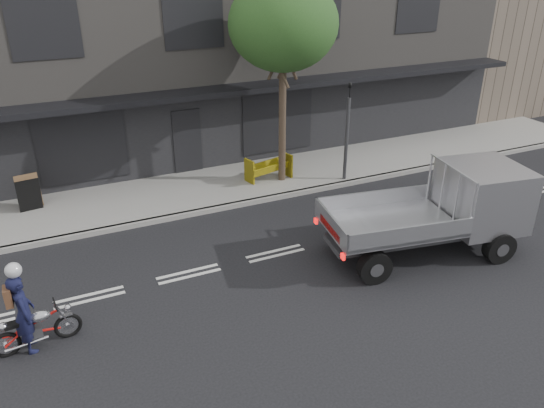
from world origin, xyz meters
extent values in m
plane|color=black|center=(0.00, 0.00, 0.00)|extent=(80.00, 80.00, 0.00)
cube|color=gray|center=(0.00, 4.70, 0.07)|extent=(32.00, 3.20, 0.15)
cube|color=gray|center=(0.00, 3.10, 0.07)|extent=(32.00, 0.20, 0.15)
cube|color=slate|center=(0.00, 11.30, 4.00)|extent=(26.00, 10.00, 8.00)
cylinder|color=#382B21|center=(2.20, 4.20, 2.00)|extent=(0.24, 0.24, 4.00)
ellipsoid|color=#1F461A|center=(2.20, 4.20, 5.30)|extent=(3.40, 3.40, 2.89)
cylinder|color=#2D2D30|center=(4.20, 3.35, 1.50)|extent=(0.12, 0.12, 3.00)
imported|color=black|center=(4.20, 3.35, 3.25)|extent=(0.08, 0.10, 0.50)
torus|color=black|center=(-6.53, -1.37, 0.27)|extent=(0.58, 0.14, 0.58)
torus|color=black|center=(-5.35, -1.25, 0.27)|extent=(0.58, 0.14, 0.58)
cube|color=#2D2D30|center=(-5.99, -1.31, 0.37)|extent=(0.31, 0.23, 0.24)
ellipsoid|color=silver|center=(-5.85, -1.30, 0.71)|extent=(0.49, 0.31, 0.23)
cube|color=black|center=(-6.26, -1.34, 0.69)|extent=(0.47, 0.25, 0.07)
cylinder|color=black|center=(-5.51, -1.26, 0.88)|extent=(0.08, 0.51, 0.03)
imported|color=#121434|center=(-6.09, -1.31, 0.87)|extent=(0.48, 0.67, 1.73)
cylinder|color=black|center=(1.62, -2.21, 0.42)|extent=(0.87, 0.44, 0.84)
cylinder|color=black|center=(1.91, -0.37, 0.42)|extent=(0.87, 0.44, 0.84)
cylinder|color=black|center=(5.09, -2.76, 0.42)|extent=(0.87, 0.44, 0.84)
cylinder|color=black|center=(5.38, -0.92, 0.42)|extent=(0.87, 0.44, 0.84)
cube|color=#2D2D30|center=(3.50, -1.57, 0.60)|extent=(5.17, 1.88, 0.15)
cube|color=#ABAAAF|center=(5.18, -1.83, 1.48)|extent=(2.16, 2.25, 1.65)
cube|color=black|center=(5.18, -1.83, 1.96)|extent=(1.92, 2.10, 0.60)
cube|color=#B6B7BB|center=(2.58, -1.42, 1.01)|extent=(3.59, 2.64, 0.11)
camera|label=1|loc=(-5.16, -11.07, 7.36)|focal=35.00mm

